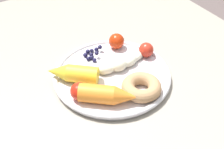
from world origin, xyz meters
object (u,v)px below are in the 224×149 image
Objects in this scene: dining_table at (116,96)px; banana at (118,65)px; carrot_orange at (109,95)px; plate at (112,75)px; tomato_far at (117,41)px; donut at (141,87)px; blueberry_pile at (92,54)px; tomato_mid at (146,50)px; carrot_yellow at (73,73)px; tomato_near at (79,91)px.

banana is at bearing -25.34° from dining_table.
banana is 0.12m from carrot_orange.
tomato_far is (-0.09, 0.07, 0.02)m from plate.
banana is 1.95× the size of donut.
tomato_far is at bearing 88.69° from blueberry_pile.
blueberry_pile is 0.14m from tomato_mid.
blueberry_pile is (-0.06, 0.08, -0.01)m from carrot_yellow.
tomato_mid is at bearing 94.03° from banana.
banana is 0.08m from blueberry_pile.
carrot_orange is (0.10, -0.09, 0.14)m from dining_table.
carrot_yellow is 2.88× the size of tomato_far.
tomato_mid is 0.93× the size of tomato_far.
banana is 0.09m from tomato_mid.
tomato_mid is at bearing 81.45° from dining_table.
blueberry_pile reaches higher than dining_table.
banana is 4.26× the size of tomato_far.
blueberry_pile is (-0.09, -0.00, 0.01)m from plate.
tomato_near reaches higher than blueberry_pile.
donut is 2.24× the size of tomato_near.
tomato_near is at bearing -65.95° from dining_table.
banana is 0.12m from carrot_yellow.
banana is at bearing 80.04° from carrot_yellow.
carrot_orange is (0.09, -0.08, 0.01)m from banana.
blueberry_pile is 0.07m from tomato_far.
blueberry_pile is 1.35× the size of tomato_far.
plate reaches higher than dining_table.
tomato_far is at bearing -147.56° from tomato_mid.
blueberry_pile is (-0.18, -0.03, -0.01)m from donut.
donut is 2.37× the size of tomato_mid.
tomato_mid is (-0.10, 0.09, 0.00)m from donut.
tomato_mid reaches higher than dining_table.
banana is at bearing -85.97° from tomato_mid.
plate is 5.11× the size of blueberry_pile.
dining_table is 0.18m from carrot_yellow.
dining_table is at bearing 89.39° from carrot_yellow.
carrot_yellow is 2.13× the size of blueberry_pile.
tomato_mid is at bearing 102.56° from tomato_near.
tomato_mid is (0.07, 0.12, 0.01)m from blueberry_pile.
tomato_mid is (-0.01, 0.09, 0.01)m from banana.
plate is 0.09m from blueberry_pile.
dining_table is at bearing -31.43° from tomato_far.
carrot_yellow is (-0.11, -0.03, -0.00)m from carrot_orange.
carrot_yellow is at bearing -93.81° from tomato_mid.
carrot_orange and tomato_far have the same top height.
donut is (0.01, 0.08, -0.01)m from carrot_orange.
tomato_near reaches higher than plate.
dining_table is 8.43× the size of carrot_yellow.
donut is at bearing 9.45° from blueberry_pile.
tomato_mid is at bearing 98.91° from plate.
tomato_far reaches higher than banana.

